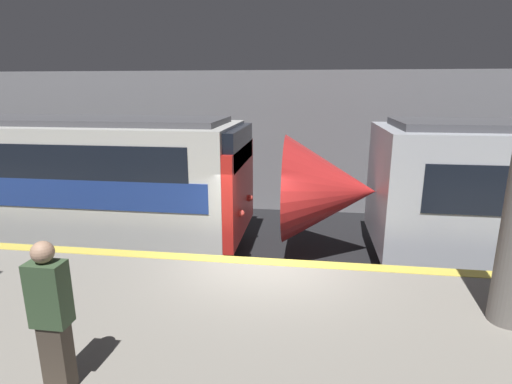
# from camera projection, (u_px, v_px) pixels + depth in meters

# --- Properties ---
(ground_plane) EXTENTS (120.00, 120.00, 0.00)m
(ground_plane) POSITION_uv_depth(u_px,v_px,m) (267.00, 308.00, 8.00)
(ground_plane) COLOR black
(platform) EXTENTS (40.00, 4.68, 1.09)m
(platform) POSITION_uv_depth(u_px,v_px,m) (248.00, 362.00, 5.62)
(platform) COLOR gray
(platform) RESTS_ON ground
(station_rear_barrier) EXTENTS (50.00, 0.15, 4.85)m
(station_rear_barrier) POSITION_uv_depth(u_px,v_px,m) (289.00, 143.00, 13.87)
(station_rear_barrier) COLOR gray
(station_rear_barrier) RESTS_ON ground
(person_waiting) EXTENTS (0.38, 0.24, 1.73)m
(person_waiting) POSITION_uv_depth(u_px,v_px,m) (52.00, 314.00, 4.16)
(person_waiting) COLOR #473D33
(person_waiting) RESTS_ON platform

